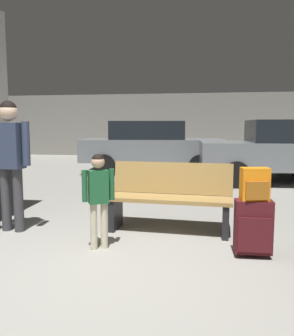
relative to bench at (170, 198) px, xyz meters
name	(u,v)px	position (x,y,z in m)	size (l,w,h in m)	color
ground_plane	(156,196)	(-0.52, 2.49, -0.49)	(18.00, 18.00, 0.10)	gray
garage_back_wall	(183,125)	(-0.52, 11.35, 0.96)	(18.00, 0.12, 2.80)	slate
bench	(170,198)	(0.00, 0.00, 0.00)	(1.63, 0.63, 0.89)	#9E7A42
suitcase	(253,227)	(0.95, -0.79, -0.12)	(0.39, 0.24, 0.60)	#471419
backpack_bright	(255,185)	(0.95, -0.79, 0.33)	(0.30, 0.23, 0.34)	orange
child	(98,191)	(-0.72, -0.81, 0.22)	(0.33, 0.21, 1.07)	beige
adult	(10,152)	(-2.03, -0.34, 0.60)	(0.58, 0.24, 1.69)	#38383D
parked_car_near	(289,150)	(2.44, 4.31, 0.36)	(4.19, 1.97, 1.51)	slate
parked_car_far	(152,145)	(-1.10, 5.76, 0.36)	(4.26, 2.14, 1.51)	slate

